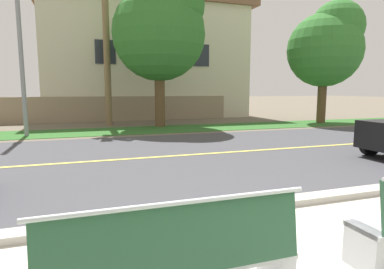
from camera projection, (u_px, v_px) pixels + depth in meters
name	position (u px, v px, depth m)	size (l,w,h in m)	color
ground_plane	(155.00, 147.00, 10.04)	(140.00, 140.00, 0.00)	#665B4C
curb_edge	(236.00, 208.00, 4.73)	(44.00, 0.30, 0.11)	#ADA89E
street_asphalt	(166.00, 157.00, 8.63)	(52.00, 8.00, 0.01)	#424247
road_centre_line	(166.00, 156.00, 8.63)	(48.00, 0.14, 0.01)	#E0CC4C
far_verge_grass	(134.00, 130.00, 14.18)	(48.00, 2.80, 0.02)	#2D6026
bench_left	(174.00, 263.00, 2.46)	(2.02, 0.48, 1.01)	silver
streetlamp	(21.00, 34.00, 12.15)	(0.24, 2.10, 6.71)	gray
shade_tree_far_left	(162.00, 27.00, 15.04)	(4.36, 4.36, 7.19)	brown
shade_tree_left	(328.00, 45.00, 16.93)	(3.85, 3.85, 6.35)	brown
garden_wall	(118.00, 109.00, 18.43)	(13.00, 0.36, 1.40)	gray
house_across_street	(145.00, 59.00, 21.70)	(13.39, 6.91, 7.58)	beige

